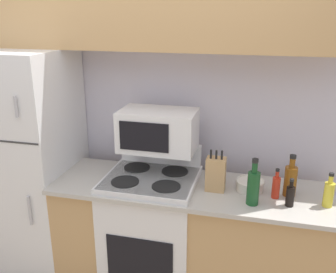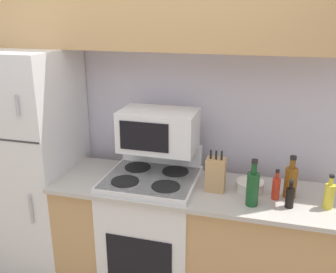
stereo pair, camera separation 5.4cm
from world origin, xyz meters
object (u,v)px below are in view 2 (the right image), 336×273
(bottle_whiskey, at_px, (291,181))
(bottle_soy_sauce, at_px, (290,197))
(bottle_wine_green, at_px, (253,187))
(bottle_hot_sauce, at_px, (276,188))
(microwave, at_px, (159,130))
(bottle_cooking_spray, at_px, (329,195))
(bowl, at_px, (250,186))
(stove, at_px, (152,232))
(knife_block, at_px, (216,174))
(refrigerator, at_px, (29,164))

(bottle_whiskey, bearing_deg, bottle_soy_sauce, -92.03)
(bottle_wine_green, relative_size, bottle_hot_sauce, 1.50)
(bottle_whiskey, bearing_deg, microwave, 174.47)
(bottle_cooking_spray, bearing_deg, bowl, 167.57)
(stove, height_order, bottle_wine_green, bottle_wine_green)
(bottle_whiskey, distance_m, bottle_cooking_spray, 0.24)
(microwave, bearing_deg, bowl, -6.52)
(knife_block, xyz_separation_m, bottle_cooking_spray, (0.69, -0.05, -0.03))
(knife_block, distance_m, bottle_soy_sauce, 0.48)
(microwave, xyz_separation_m, bottle_cooking_spray, (1.12, -0.18, -0.26))
(stove, bearing_deg, bowl, 3.22)
(bowl, relative_size, bottle_hot_sauce, 0.94)
(knife_block, xyz_separation_m, bottle_soy_sauce, (0.47, -0.11, -0.04))
(bottle_soy_sauce, distance_m, bottle_hot_sauce, 0.12)
(bowl, bearing_deg, knife_block, -167.58)
(refrigerator, distance_m, bottle_soy_sauce, 1.96)
(refrigerator, distance_m, bottle_wine_green, 1.74)
(bottle_wine_green, height_order, bottle_hot_sauce, bottle_wine_green)
(bowl, xyz_separation_m, bottle_cooking_spray, (0.47, -0.10, 0.05))
(bottle_soy_sauce, height_order, bottle_hot_sauce, bottle_hot_sauce)
(bottle_soy_sauce, bearing_deg, bottle_wine_green, -172.08)
(stove, height_order, bottle_soy_sauce, stove)
(bottle_wine_green, relative_size, bottle_cooking_spray, 1.36)
(refrigerator, height_order, bottle_soy_sauce, refrigerator)
(refrigerator, xyz_separation_m, bottle_whiskey, (1.95, -0.04, 0.12))
(bottle_cooking_spray, height_order, bottle_hot_sauce, bottle_cooking_spray)
(bottle_wine_green, relative_size, bottle_whiskey, 1.07)
(refrigerator, bearing_deg, microwave, 2.67)
(knife_block, bearing_deg, refrigerator, 177.09)
(microwave, relative_size, bottle_cooking_spray, 2.40)
(microwave, relative_size, bottle_whiskey, 1.89)
(bottle_soy_sauce, bearing_deg, bottle_hot_sauce, 133.26)
(stove, distance_m, bottle_wine_green, 0.89)
(stove, bearing_deg, bottle_hot_sauce, -2.07)
(stove, relative_size, bottle_wine_green, 3.63)
(refrigerator, distance_m, stove, 1.11)
(bowl, height_order, bottle_hot_sauce, bottle_hot_sauce)
(microwave, height_order, bowl, microwave)
(refrigerator, height_order, stove, refrigerator)
(microwave, distance_m, bowl, 0.72)
(bottle_hot_sauce, bearing_deg, bottle_cooking_spray, -6.54)
(microwave, bearing_deg, bottle_hot_sauce, -9.94)
(bottle_cooking_spray, xyz_separation_m, bottle_hot_sauce, (-0.31, 0.04, -0.01))
(stove, distance_m, bowl, 0.81)
(refrigerator, relative_size, bottle_wine_green, 5.90)
(bottle_wine_green, bearing_deg, bowl, 96.96)
(knife_block, relative_size, bowl, 1.51)
(bottle_whiskey, xyz_separation_m, bottle_hot_sauce, (-0.09, -0.06, -0.03))
(refrigerator, height_order, bottle_wine_green, refrigerator)
(knife_block, bearing_deg, bottle_cooking_spray, -4.45)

